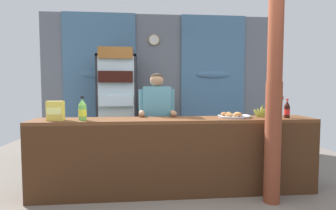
{
  "coord_description": "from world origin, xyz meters",
  "views": [
    {
      "loc": [
        -0.36,
        -2.75,
        1.32
      ],
      "look_at": [
        -0.03,
        0.72,
        1.09
      ],
      "focal_mm": 28.03,
      "sensor_mm": 36.0,
      "label": 1
    }
  ],
  "objects_px": {
    "banana_bunch": "(263,112)",
    "plastic_lawn_chair": "(231,136)",
    "drink_fridge": "(118,99)",
    "stall_counter": "(177,149)",
    "soda_bottle_lime_soda": "(82,110)",
    "snack_box_instant_noodle": "(55,111)",
    "shopkeeper": "(157,114)",
    "bottle_shelf_rack": "(160,124)",
    "timber_post": "(274,87)",
    "soda_bottle_cola": "(287,110)",
    "pastry_tray": "(234,116)"
  },
  "relations": [
    {
      "from": "stall_counter",
      "to": "timber_post",
      "type": "distance_m",
      "value": 1.33
    },
    {
      "from": "bottle_shelf_rack",
      "to": "banana_bunch",
      "type": "distance_m",
      "value": 2.34
    },
    {
      "from": "plastic_lawn_chair",
      "to": "snack_box_instant_noodle",
      "type": "height_order",
      "value": "snack_box_instant_noodle"
    },
    {
      "from": "soda_bottle_cola",
      "to": "pastry_tray",
      "type": "distance_m",
      "value": 0.67
    },
    {
      "from": "timber_post",
      "to": "plastic_lawn_chair",
      "type": "height_order",
      "value": "timber_post"
    },
    {
      "from": "bottle_shelf_rack",
      "to": "soda_bottle_cola",
      "type": "distance_m",
      "value": 2.59
    },
    {
      "from": "banana_bunch",
      "to": "stall_counter",
      "type": "bearing_deg",
      "value": -172.09
    },
    {
      "from": "snack_box_instant_noodle",
      "to": "banana_bunch",
      "type": "height_order",
      "value": "snack_box_instant_noodle"
    },
    {
      "from": "timber_post",
      "to": "soda_bottle_lime_soda",
      "type": "distance_m",
      "value": 2.21
    },
    {
      "from": "stall_counter",
      "to": "soda_bottle_lime_soda",
      "type": "height_order",
      "value": "soda_bottle_lime_soda"
    },
    {
      "from": "shopkeeper",
      "to": "soda_bottle_cola",
      "type": "relative_size",
      "value": 6.22
    },
    {
      "from": "soda_bottle_lime_soda",
      "to": "snack_box_instant_noodle",
      "type": "bearing_deg",
      "value": 173.25
    },
    {
      "from": "bottle_shelf_rack",
      "to": "pastry_tray",
      "type": "distance_m",
      "value": 2.16
    },
    {
      "from": "soda_bottle_lime_soda",
      "to": "snack_box_instant_noodle",
      "type": "xyz_separation_m",
      "value": [
        -0.32,
        0.04,
        -0.01
      ]
    },
    {
      "from": "soda_bottle_lime_soda",
      "to": "soda_bottle_cola",
      "type": "bearing_deg",
      "value": 0.3
    },
    {
      "from": "banana_bunch",
      "to": "plastic_lawn_chair",
      "type": "bearing_deg",
      "value": 93.09
    },
    {
      "from": "shopkeeper",
      "to": "soda_bottle_lime_soda",
      "type": "xyz_separation_m",
      "value": [
        -0.9,
        -0.53,
        0.1
      ]
    },
    {
      "from": "banana_bunch",
      "to": "snack_box_instant_noodle",
      "type": "bearing_deg",
      "value": -177.7
    },
    {
      "from": "shopkeeper",
      "to": "bottle_shelf_rack",
      "type": "bearing_deg",
      "value": 85.11
    },
    {
      "from": "drink_fridge",
      "to": "soda_bottle_lime_soda",
      "type": "xyz_separation_m",
      "value": [
        -0.23,
        -1.84,
        -0.05
      ]
    },
    {
      "from": "bottle_shelf_rack",
      "to": "soda_bottle_cola",
      "type": "bearing_deg",
      "value": -54.31
    },
    {
      "from": "timber_post",
      "to": "banana_bunch",
      "type": "xyz_separation_m",
      "value": [
        0.09,
        0.45,
        -0.33
      ]
    },
    {
      "from": "drink_fridge",
      "to": "shopkeeper",
      "type": "xyz_separation_m",
      "value": [
        0.67,
        -1.31,
        -0.15
      ]
    },
    {
      "from": "shopkeeper",
      "to": "banana_bunch",
      "type": "height_order",
      "value": "shopkeeper"
    },
    {
      "from": "bottle_shelf_rack",
      "to": "soda_bottle_lime_soda",
      "type": "bearing_deg",
      "value": -116.28
    },
    {
      "from": "snack_box_instant_noodle",
      "to": "banana_bunch",
      "type": "distance_m",
      "value": 2.58
    },
    {
      "from": "timber_post",
      "to": "pastry_tray",
      "type": "height_order",
      "value": "timber_post"
    },
    {
      "from": "bottle_shelf_rack",
      "to": "snack_box_instant_noodle",
      "type": "bearing_deg",
      "value": -123.34
    },
    {
      "from": "stall_counter",
      "to": "snack_box_instant_noodle",
      "type": "distance_m",
      "value": 1.51
    },
    {
      "from": "soda_bottle_lime_soda",
      "to": "banana_bunch",
      "type": "bearing_deg",
      "value": 3.57
    },
    {
      "from": "shopkeeper",
      "to": "soda_bottle_cola",
      "type": "xyz_separation_m",
      "value": [
        1.62,
        -0.52,
        0.09
      ]
    },
    {
      "from": "shopkeeper",
      "to": "soda_bottle_cola",
      "type": "bearing_deg",
      "value": -17.66
    },
    {
      "from": "bottle_shelf_rack",
      "to": "pastry_tray",
      "type": "relative_size",
      "value": 2.73
    },
    {
      "from": "drink_fridge",
      "to": "plastic_lawn_chair",
      "type": "xyz_separation_m",
      "value": [
        1.98,
        -0.63,
        -0.61
      ]
    },
    {
      "from": "plastic_lawn_chair",
      "to": "snack_box_instant_noodle",
      "type": "distance_m",
      "value": 2.84
    },
    {
      "from": "bottle_shelf_rack",
      "to": "shopkeeper",
      "type": "height_order",
      "value": "shopkeeper"
    },
    {
      "from": "soda_bottle_cola",
      "to": "pastry_tray",
      "type": "height_order",
      "value": "soda_bottle_cola"
    },
    {
      "from": "drink_fridge",
      "to": "plastic_lawn_chair",
      "type": "distance_m",
      "value": 2.16
    },
    {
      "from": "stall_counter",
      "to": "timber_post",
      "type": "bearing_deg",
      "value": -15.47
    },
    {
      "from": "timber_post",
      "to": "soda_bottle_cola",
      "type": "bearing_deg",
      "value": 43.35
    },
    {
      "from": "drink_fridge",
      "to": "banana_bunch",
      "type": "distance_m",
      "value": 2.65
    },
    {
      "from": "soda_bottle_lime_soda",
      "to": "banana_bunch",
      "type": "distance_m",
      "value": 2.27
    },
    {
      "from": "stall_counter",
      "to": "bottle_shelf_rack",
      "type": "bearing_deg",
      "value": 92.21
    },
    {
      "from": "stall_counter",
      "to": "banana_bunch",
      "type": "height_order",
      "value": "banana_bunch"
    },
    {
      "from": "drink_fridge",
      "to": "soda_bottle_cola",
      "type": "relative_size",
      "value": 8.31
    },
    {
      "from": "snack_box_instant_noodle",
      "to": "bottle_shelf_rack",
      "type": "bearing_deg",
      "value": 56.66
    },
    {
      "from": "soda_bottle_lime_soda",
      "to": "stall_counter",
      "type": "bearing_deg",
      "value": -0.97
    },
    {
      "from": "timber_post",
      "to": "plastic_lawn_chair",
      "type": "xyz_separation_m",
      "value": [
        0.03,
        1.52,
        -0.83
      ]
    },
    {
      "from": "soda_bottle_cola",
      "to": "bottle_shelf_rack",
      "type": "bearing_deg",
      "value": 125.69
    },
    {
      "from": "shopkeeper",
      "to": "soda_bottle_lime_soda",
      "type": "height_order",
      "value": "shopkeeper"
    }
  ]
}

